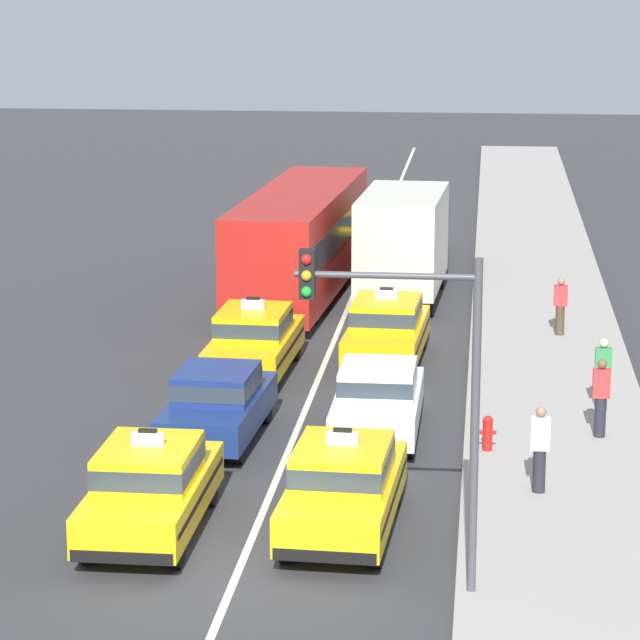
{
  "coord_description": "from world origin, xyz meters",
  "views": [
    {
      "loc": [
        3.95,
        -24.07,
        9.88
      ],
      "look_at": [
        -0.03,
        12.85,
        1.3
      ],
      "focal_mm": 87.73,
      "sensor_mm": 36.0,
      "label": 1
    }
  ],
  "objects_px": {
    "taxi_right_nearest": "(343,486)",
    "pedestrian_mid_block": "(540,449)",
    "taxi_left_nearest": "(150,486)",
    "taxi_left_third": "(254,340)",
    "box_truck_right_fourth": "(405,239)",
    "pedestrian_near_crosswalk": "(560,306)",
    "pedestrian_trailing": "(601,398)",
    "fire_hydrant": "(488,431)",
    "traffic_light_pole": "(413,364)",
    "taxi_right_fifth": "(412,231)",
    "bus_left_fourth": "(300,238)",
    "pedestrian_by_storefront": "(603,374)",
    "taxi_right_third": "(387,329)",
    "sedan_right_second": "(378,398)",
    "sedan_left_second": "(217,402)"
  },
  "relations": [
    {
      "from": "taxi_right_fifth",
      "to": "pedestrian_near_crosswalk",
      "type": "relative_size",
      "value": 2.94
    },
    {
      "from": "taxi_right_third",
      "to": "sedan_right_second",
      "type": "bearing_deg",
      "value": -87.91
    },
    {
      "from": "taxi_right_third",
      "to": "pedestrian_near_crosswalk",
      "type": "relative_size",
      "value": 2.98
    },
    {
      "from": "sedan_right_second",
      "to": "box_truck_right_fourth",
      "type": "xyz_separation_m",
      "value": [
        -0.2,
        14.07,
        0.93
      ]
    },
    {
      "from": "taxi_right_fifth",
      "to": "taxi_left_nearest",
      "type": "bearing_deg",
      "value": -96.85
    },
    {
      "from": "bus_left_fourth",
      "to": "pedestrian_mid_block",
      "type": "height_order",
      "value": "bus_left_fourth"
    },
    {
      "from": "sedan_left_second",
      "to": "traffic_light_pole",
      "type": "bearing_deg",
      "value": -60.35
    },
    {
      "from": "sedan_right_second",
      "to": "taxi_right_fifth",
      "type": "distance_m",
      "value": 20.75
    },
    {
      "from": "taxi_left_third",
      "to": "pedestrian_mid_block",
      "type": "relative_size",
      "value": 2.77
    },
    {
      "from": "bus_left_fourth",
      "to": "taxi_right_third",
      "type": "xyz_separation_m",
      "value": [
        3.09,
        -7.54,
        -0.94
      ]
    },
    {
      "from": "taxi_left_third",
      "to": "traffic_light_pole",
      "type": "relative_size",
      "value": 0.83
    },
    {
      "from": "taxi_right_nearest",
      "to": "pedestrian_mid_block",
      "type": "bearing_deg",
      "value": 31.8
    },
    {
      "from": "taxi_right_nearest",
      "to": "traffic_light_pole",
      "type": "distance_m",
      "value": 4.21
    },
    {
      "from": "taxi_right_fifth",
      "to": "fire_hydrant",
      "type": "relative_size",
      "value": 6.26
    },
    {
      "from": "taxi_left_third",
      "to": "fire_hydrant",
      "type": "relative_size",
      "value": 6.32
    },
    {
      "from": "bus_left_fourth",
      "to": "taxi_left_third",
      "type": "bearing_deg",
      "value": -90.24
    },
    {
      "from": "sedan_right_second",
      "to": "taxi_right_third",
      "type": "relative_size",
      "value": 0.93
    },
    {
      "from": "taxi_right_fifth",
      "to": "pedestrian_mid_block",
      "type": "bearing_deg",
      "value": -81.6
    },
    {
      "from": "taxi_left_nearest",
      "to": "box_truck_right_fourth",
      "type": "relative_size",
      "value": 0.65
    },
    {
      "from": "bus_left_fourth",
      "to": "traffic_light_pole",
      "type": "bearing_deg",
      "value": -78.71
    },
    {
      "from": "taxi_right_fifth",
      "to": "taxi_right_nearest",
      "type": "bearing_deg",
      "value": -89.74
    },
    {
      "from": "taxi_left_third",
      "to": "bus_left_fourth",
      "type": "distance_m",
      "value": 9.07
    },
    {
      "from": "traffic_light_pole",
      "to": "pedestrian_by_storefront",
      "type": "bearing_deg",
      "value": 70.53
    },
    {
      "from": "pedestrian_trailing",
      "to": "box_truck_right_fourth",
      "type": "bearing_deg",
      "value": 109.05
    },
    {
      "from": "sedan_right_second",
      "to": "pedestrian_near_crosswalk",
      "type": "height_order",
      "value": "pedestrian_near_crosswalk"
    },
    {
      "from": "bus_left_fourth",
      "to": "fire_hydrant",
      "type": "xyz_separation_m",
      "value": [
        5.63,
        -14.93,
        -1.27
      ]
    },
    {
      "from": "pedestrian_near_crosswalk",
      "to": "pedestrian_trailing",
      "type": "xyz_separation_m",
      "value": [
        0.45,
        -9.11,
        0.06
      ]
    },
    {
      "from": "box_truck_right_fourth",
      "to": "fire_hydrant",
      "type": "relative_size",
      "value": 9.67
    },
    {
      "from": "traffic_light_pole",
      "to": "box_truck_right_fourth",
      "type": "bearing_deg",
      "value": 93.37
    },
    {
      "from": "pedestrian_mid_block",
      "to": "pedestrian_by_storefront",
      "type": "distance_m",
      "value": 5.81
    },
    {
      "from": "taxi_left_third",
      "to": "box_truck_right_fourth",
      "type": "xyz_separation_m",
      "value": [
        3.15,
        9.35,
        0.9
      ]
    },
    {
      "from": "sedan_right_second",
      "to": "pedestrian_trailing",
      "type": "height_order",
      "value": "pedestrian_trailing"
    },
    {
      "from": "taxi_right_nearest",
      "to": "box_truck_right_fourth",
      "type": "distance_m",
      "value": 19.89
    },
    {
      "from": "box_truck_right_fourth",
      "to": "pedestrian_mid_block",
      "type": "relative_size",
      "value": 4.24
    },
    {
      "from": "taxi_right_nearest",
      "to": "pedestrian_mid_block",
      "type": "xyz_separation_m",
      "value": [
        3.48,
        2.16,
        0.12
      ]
    },
    {
      "from": "box_truck_right_fourth",
      "to": "pedestrian_trailing",
      "type": "height_order",
      "value": "box_truck_right_fourth"
    },
    {
      "from": "taxi_right_nearest",
      "to": "sedan_right_second",
      "type": "distance_m",
      "value": 5.81
    },
    {
      "from": "bus_left_fourth",
      "to": "pedestrian_mid_block",
      "type": "relative_size",
      "value": 6.8
    },
    {
      "from": "box_truck_right_fourth",
      "to": "traffic_light_pole",
      "type": "height_order",
      "value": "traffic_light_pole"
    },
    {
      "from": "sedan_left_second",
      "to": "pedestrian_trailing",
      "type": "xyz_separation_m",
      "value": [
        7.97,
        0.71,
        0.15
      ]
    },
    {
      "from": "taxi_left_third",
      "to": "fire_hydrant",
      "type": "distance_m",
      "value": 8.2
    },
    {
      "from": "sedan_right_second",
      "to": "box_truck_right_fourth",
      "type": "height_order",
      "value": "box_truck_right_fourth"
    },
    {
      "from": "sedan_left_second",
      "to": "traffic_light_pole",
      "type": "xyz_separation_m",
      "value": [
        4.44,
        -7.8,
        2.97
      ]
    },
    {
      "from": "pedestrian_mid_block",
      "to": "sedan_right_second",
      "type": "bearing_deg",
      "value": 132.04
    },
    {
      "from": "taxi_right_nearest",
      "to": "pedestrian_trailing",
      "type": "relative_size",
      "value": 2.78
    },
    {
      "from": "taxi_left_nearest",
      "to": "traffic_light_pole",
      "type": "xyz_separation_m",
      "value": [
        4.68,
        -2.3,
        2.94
      ]
    },
    {
      "from": "taxi_left_nearest",
      "to": "taxi_left_third",
      "type": "relative_size",
      "value": 0.99
    },
    {
      "from": "taxi_right_nearest",
      "to": "box_truck_right_fourth",
      "type": "relative_size",
      "value": 0.66
    },
    {
      "from": "traffic_light_pole",
      "to": "taxi_left_nearest",
      "type": "bearing_deg",
      "value": 153.81
    },
    {
      "from": "pedestrian_trailing",
      "to": "fire_hydrant",
      "type": "relative_size",
      "value": 2.29
    }
  ]
}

